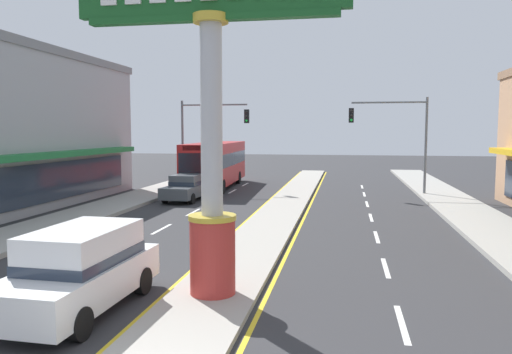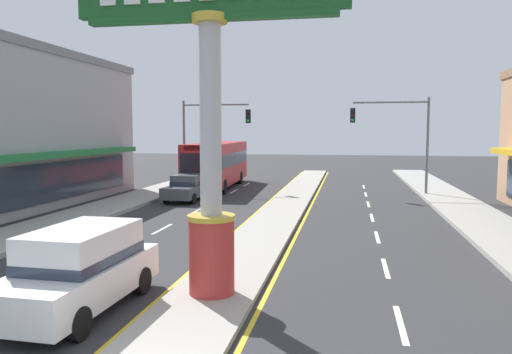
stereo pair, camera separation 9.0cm
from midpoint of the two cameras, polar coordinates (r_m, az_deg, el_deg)
median_strip at (r=24.35m, az=2.60°, el=-4.21°), size 2.19×52.00×0.14m
sidewalk_left at (r=25.38m, az=-19.08°, el=-4.07°), size 2.94×60.00×0.18m
sidewalk_right at (r=22.96m, az=25.28°, el=-5.25°), size 2.94×60.00×0.18m
lane_markings at (r=23.04m, az=2.15°, el=-4.92°), size 8.93×52.00×0.01m
district_sign at (r=11.86m, az=-5.38°, el=6.99°), size 6.52×1.16×8.06m
traffic_light_left_side at (r=34.49m, az=-5.79°, el=5.54°), size 4.86×0.46×6.20m
traffic_light_right_side at (r=32.49m, az=15.88°, el=5.38°), size 4.86×0.46×6.20m
bus_near_right_lane at (r=35.80m, az=-4.71°, el=1.73°), size 3.05×11.31×3.26m
suv_far_right_lane at (r=12.13m, az=-19.73°, el=-9.89°), size 2.08×4.66×1.90m
sedan_near_left_lane at (r=29.56m, az=-8.01°, el=-1.16°), size 2.02×4.39×1.53m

